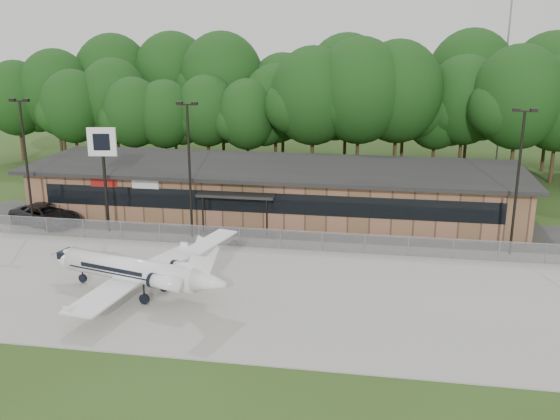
% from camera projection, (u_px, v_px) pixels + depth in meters
% --- Properties ---
extents(ground, '(160.00, 160.00, 0.00)m').
position_uv_depth(ground, '(190.00, 349.00, 30.77)').
color(ground, '#2C4017').
rests_on(ground, ground).
extents(apron, '(64.00, 18.00, 0.08)m').
position_uv_depth(apron, '(229.00, 285.00, 38.33)').
color(apron, '#9E9B93').
rests_on(apron, ground).
extents(parking_lot, '(50.00, 9.00, 0.06)m').
position_uv_depth(parking_lot, '(265.00, 229.00, 49.22)').
color(parking_lot, '#383835').
rests_on(parking_lot, ground).
extents(terminal, '(41.00, 11.65, 4.30)m').
position_uv_depth(terminal, '(274.00, 189.00, 52.83)').
color(terminal, '#936249').
rests_on(terminal, ground).
extents(fence, '(46.00, 0.04, 1.52)m').
position_uv_depth(fence, '(253.00, 238.00, 44.75)').
color(fence, gray).
rests_on(fence, ground).
extents(treeline, '(72.00, 12.00, 15.00)m').
position_uv_depth(treeline, '(303.00, 102.00, 68.44)').
color(treeline, '#143A12').
rests_on(treeline, ground).
extents(radio_mast, '(0.20, 0.20, 25.00)m').
position_uv_depth(radio_mast, '(507.00, 54.00, 69.22)').
color(radio_mast, gray).
rests_on(radio_mast, ground).
extents(light_pole_left, '(1.55, 0.30, 10.23)m').
position_uv_depth(light_pole_left, '(26.00, 155.00, 47.59)').
color(light_pole_left, black).
rests_on(light_pole_left, ground).
extents(light_pole_mid, '(1.55, 0.30, 10.23)m').
position_uv_depth(light_pole_mid, '(189.00, 160.00, 45.52)').
color(light_pole_mid, black).
rests_on(light_pole_mid, ground).
extents(light_pole_right, '(1.55, 0.30, 10.23)m').
position_uv_depth(light_pole_right, '(518.00, 172.00, 41.86)').
color(light_pole_right, black).
rests_on(light_pole_right, ground).
extents(business_jet, '(12.59, 11.32, 4.27)m').
position_uv_depth(business_jet, '(137.00, 272.00, 36.57)').
color(business_jet, white).
rests_on(business_jet, ground).
extents(suv, '(6.71, 4.72, 1.70)m').
position_uv_depth(suv, '(46.00, 215.00, 50.09)').
color(suv, '#27282A').
rests_on(suv, ground).
extents(pole_sign, '(2.15, 0.56, 8.17)m').
position_uv_depth(pole_sign, '(103.00, 153.00, 46.81)').
color(pole_sign, black).
rests_on(pole_sign, ground).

